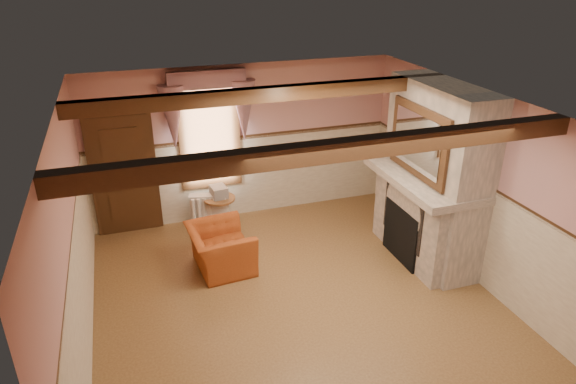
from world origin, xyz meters
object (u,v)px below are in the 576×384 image
object	(u,v)px
mantel_clock	(399,151)
oil_lamp	(405,153)
side_table	(220,211)
bowl	(427,174)
armchair	(220,249)
radiator	(210,210)

from	to	relation	value
mantel_clock	oil_lamp	distance (m)	0.21
side_table	bowl	size ratio (longest dim) A/B	1.57
bowl	mantel_clock	distance (m)	0.86
bowl	mantel_clock	world-z (taller)	mantel_clock
armchair	bowl	xyz separation A→B (m)	(3.08, -0.71, 1.13)
side_table	radiator	bearing A→B (deg)	156.81
mantel_clock	oil_lamp	size ratio (longest dim) A/B	0.86
mantel_clock	bowl	bearing A→B (deg)	-90.00
armchair	mantel_clock	world-z (taller)	mantel_clock
bowl	radiator	bearing A→B (deg)	144.04
armchair	radiator	size ratio (longest dim) A/B	1.48
radiator	mantel_clock	bearing A→B (deg)	-9.21
radiator	mantel_clock	size ratio (longest dim) A/B	2.92
side_table	radiator	size ratio (longest dim) A/B	0.80
mantel_clock	armchair	bearing A→B (deg)	-177.15
armchair	side_table	bearing A→B (deg)	-15.71
armchair	mantel_clock	xyz separation A→B (m)	(3.08, 0.15, 1.18)
armchair	oil_lamp	size ratio (longest dim) A/B	3.70
side_table	mantel_clock	xyz separation A→B (m)	(2.80, -1.22, 1.25)
side_table	bowl	xyz separation A→B (m)	(2.80, -2.08, 1.19)
armchair	mantel_clock	bearing A→B (deg)	-91.62
bowl	oil_lamp	size ratio (longest dim) A/B	1.28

